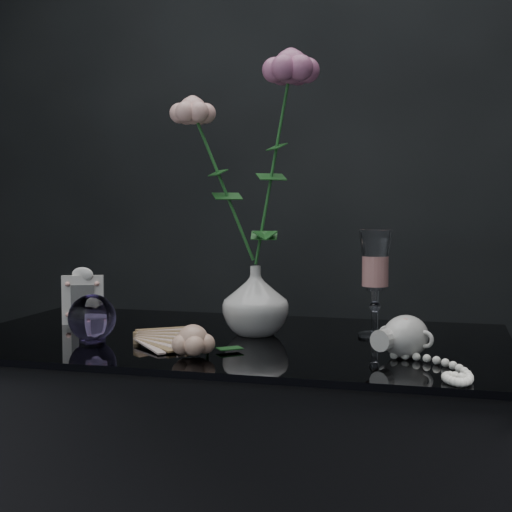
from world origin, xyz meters
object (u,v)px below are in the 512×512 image
(vase, at_px, (255,301))
(paperweight, at_px, (92,318))
(wine_glass, at_px, (375,283))
(loose_rose, at_px, (193,341))
(picture_frame, at_px, (83,296))
(pearl_jar, at_px, (406,335))

(vase, bearing_deg, paperweight, -152.25)
(wine_glass, bearing_deg, loose_rose, -136.00)
(picture_frame, height_order, pearl_jar, picture_frame)
(loose_rose, distance_m, pearl_jar, 0.36)
(wine_glass, distance_m, loose_rose, 0.39)
(wine_glass, distance_m, pearl_jar, 0.20)
(paperweight, bearing_deg, vase, 27.75)
(vase, xyz_separation_m, loose_rose, (-0.05, -0.22, -0.04))
(wine_glass, relative_size, loose_rose, 1.29)
(paperweight, relative_size, loose_rose, 0.56)
(picture_frame, bearing_deg, wine_glass, -19.60)
(wine_glass, bearing_deg, paperweight, -159.55)
(picture_frame, height_order, paperweight, picture_frame)
(vase, xyz_separation_m, paperweight, (-0.28, -0.14, -0.02))
(vase, relative_size, wine_glass, 0.66)
(wine_glass, distance_m, paperweight, 0.54)
(vase, height_order, pearl_jar, vase)
(vase, height_order, wine_glass, wine_glass)
(vase, relative_size, picture_frame, 1.11)
(paperweight, bearing_deg, pearl_jar, 1.36)
(paperweight, height_order, pearl_jar, paperweight)
(paperweight, relative_size, pearl_jar, 0.34)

